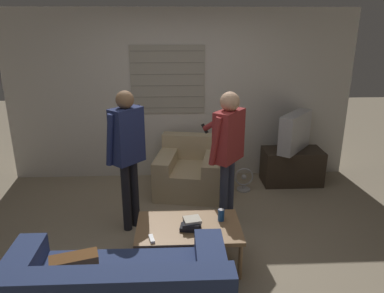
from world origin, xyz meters
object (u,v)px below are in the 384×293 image
Objects in this scene: book_stack at (191,224)px; soda_can at (221,215)px; armchair_beige at (190,171)px; person_left_standing at (127,145)px; spare_remote at (152,239)px; tv at (295,132)px; coffee_table at (189,229)px; floor_fan at (244,180)px; person_right_standing at (228,142)px.

soda_can is at bearing 25.82° from book_stack.
person_left_standing reaches higher than armchair_beige.
soda_can is (0.31, 0.15, 0.01)m from book_stack.
soda_can is at bearing 11.61° from spare_remote.
armchair_beige is 1.65m from tv.
person_left_standing is (-0.67, 0.74, 0.65)m from coffee_table.
soda_can is at bearing -80.12° from person_left_standing.
book_stack is at bearing 11.19° from spare_remote.
coffee_table is at bearing -95.41° from person_left_standing.
tv reaches higher than coffee_table.
person_right_standing is at bearing -114.07° from floor_fan.
person_right_standing reaches higher than coffee_table.
floor_fan is (0.38, 0.85, -0.88)m from person_right_standing.
person_right_standing is 1.15m from book_stack.
spare_remote is (-0.38, -0.17, -0.04)m from book_stack.
tv is at bearing 17.12° from floor_fan.
armchair_beige is 0.65× the size of person_right_standing.
spare_remote is at bearing -3.54° from tv.
book_stack reaches higher than coffee_table.
book_stack is at bearing -170.67° from person_right_standing.
spare_remote is at bearing -119.63° from person_left_standing.
armchair_beige is 8.40× the size of soda_can.
spare_remote is (-0.35, -0.23, 0.05)m from coffee_table.
book_stack is 0.42m from spare_remote.
tv reaches higher than floor_fan.
person_right_standing is at bearing 78.32° from soda_can.
person_right_standing is 1.28m from floor_fan.
person_left_standing is 1.19m from book_stack.
soda_can reaches higher than spare_remote.
person_right_standing is 1.49m from spare_remote.
floor_fan is (0.78, -0.05, -0.14)m from armchair_beige.
person_right_standing reaches higher than floor_fan.
armchair_beige is 1.81m from book_stack.
spare_remote reaches higher than floor_fan.
floor_fan is (1.23, 1.92, -0.29)m from spare_remote.
coffee_table is 3.01× the size of floor_fan.
person_right_standing is (0.40, -0.90, 0.73)m from armchair_beige.
book_stack is 1.63× the size of spare_remote.
armchair_beige is at bearing 87.16° from coffee_table.
soda_can is at bearing 15.99° from coffee_table.
spare_remote is at bearing -122.51° from floor_fan.
soda_can is at bearing -154.75° from person_right_standing.
person_right_standing is (1.16, 0.10, -0.01)m from person_left_standing.
person_left_standing reaches higher than book_stack.
coffee_table is 8.26× the size of soda_can.
person_left_standing is 2.01m from floor_fan.
person_left_standing is at bearing 131.92° from person_right_standing.
book_stack reaches higher than spare_remote.
coffee_table is at bearing -1.18° from tv.
tv is 5.18× the size of spare_remote.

